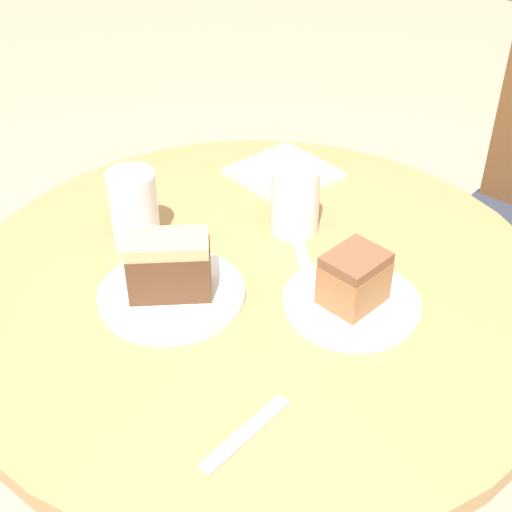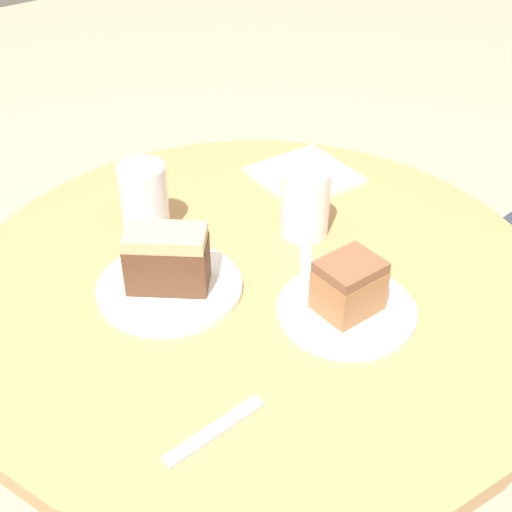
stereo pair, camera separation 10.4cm
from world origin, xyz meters
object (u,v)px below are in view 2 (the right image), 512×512
at_px(plate_far, 170,287).
at_px(glass_lemonade, 305,206).
at_px(cake_slice_far, 167,259).
at_px(glass_water, 145,205).
at_px(plate_near, 346,310).
at_px(cake_slice_near, 349,286).

xyz_separation_m(plate_far, glass_lemonade, (0.01, 0.25, 0.04)).
bearing_deg(cake_slice_far, plate_far, -116.57).
distance_m(cake_slice_far, glass_water, 0.16).
bearing_deg(plate_far, plate_near, 39.49).
bearing_deg(cake_slice_far, plate_near, 39.49).
distance_m(cake_slice_near, cake_slice_far, 0.26).
xyz_separation_m(plate_near, glass_lemonade, (-0.19, 0.09, 0.04)).
bearing_deg(cake_slice_near, glass_water, -162.34).
height_order(cake_slice_near, cake_slice_far, cake_slice_far).
xyz_separation_m(plate_far, cake_slice_far, (0.00, 0.00, 0.05)).
bearing_deg(plate_near, cake_slice_far, -140.51).
bearing_deg(plate_far, glass_water, 160.02).
xyz_separation_m(cake_slice_far, glass_water, (-0.15, 0.05, -0.00)).
bearing_deg(cake_slice_near, glass_lemonade, 154.70).
distance_m(plate_far, glass_lemonade, 0.26).
relative_size(plate_near, glass_lemonade, 1.76).
height_order(cake_slice_near, glass_water, glass_water).
height_order(plate_near, glass_lemonade, glass_lemonade).
height_order(cake_slice_far, glass_water, glass_water).
xyz_separation_m(cake_slice_far, glass_lemonade, (0.01, 0.25, -0.01)).
xyz_separation_m(plate_near, plate_far, (-0.20, -0.16, 0.00)).
relative_size(cake_slice_near, cake_slice_far, 0.66).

